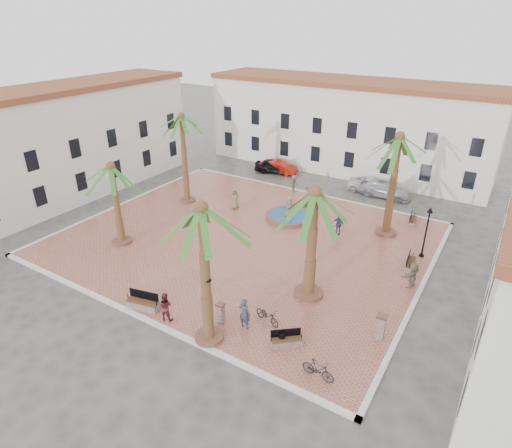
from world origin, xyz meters
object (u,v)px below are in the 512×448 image
object	(u,v)px
pedestrian_fountain_b	(338,224)
car_silver	(385,190)
bench_e	(410,264)
cyclist_b	(165,306)
pedestrian_north	(294,184)
car_red	(278,167)
lamppost_e	(428,224)
bollard_n	(309,194)
bench_s	(143,304)
cyclist_a	(245,313)
litter_bin	(282,338)
bicycle_a	(267,315)
palm_s	(202,224)
pedestrian_fountain_a	(235,199)
palm_sw	(112,176)
pedestrian_east	(413,275)
bollard_e	(381,326)
bicycle_b	(318,370)
bench_se	(286,341)
fountain	(289,216)
bollard_se	(221,312)
car_black	(275,166)
palm_ne	(398,148)
bench_ne	(412,221)
palm_e	(314,207)
palm_nw	(182,126)
lamppost_s	(208,296)

from	to	relation	value
pedestrian_fountain_b	car_silver	distance (m)	9.83
bench_e	cyclist_b	bearing A→B (deg)	135.61
pedestrian_north	car_red	world-z (taller)	pedestrian_north
lamppost_e	bollard_n	distance (m)	12.19
bench_s	cyclist_a	world-z (taller)	cyclist_a
litter_bin	bicycle_a	size ratio (longest dim) A/B	0.42
pedestrian_fountain_b	cyclist_a	bearing A→B (deg)	-81.75
palm_s	pedestrian_fountain_a	size ratio (longest dim) A/B	4.22
palm_s	car_red	xyz separation A→B (m)	(-9.87, 25.07, -6.21)
cyclist_a	pedestrian_fountain_a	xyz separation A→B (m)	(-9.42, 12.78, -0.00)
palm_sw	cyclist_b	distance (m)	11.16
palm_sw	pedestrian_east	bearing A→B (deg)	15.56
lamppost_e	cyclist_a	distance (m)	14.57
pedestrian_fountain_a	car_silver	xyz separation A→B (m)	(10.23, 10.04, -0.38)
palm_sw	bench_s	bearing A→B (deg)	-34.66
bollard_e	bicycle_b	xyz separation A→B (m)	(-1.62, -4.25, -0.27)
bench_se	fountain	bearing A→B (deg)	78.11
bollard_se	litter_bin	distance (m)	3.72
bicycle_b	car_black	size ratio (longest dim) A/B	0.39
bench_s	palm_ne	bearing A→B (deg)	48.68
pedestrian_fountain_b	palm_s	bearing A→B (deg)	-85.97
cyclist_b	car_silver	size ratio (longest dim) A/B	0.36
palm_s	cyclist_b	size ratio (longest dim) A/B	4.59
bench_s	lamppost_e	size ratio (longest dim) A/B	0.55
bollard_n	bollard_e	bearing A→B (deg)	-52.69
bicycle_a	pedestrian_east	xyz separation A→B (m)	(5.90, 7.72, 0.40)
bollard_se	bicycle_a	size ratio (longest dim) A/B	0.72
palm_ne	bench_s	xyz separation A→B (m)	(-9.18, -16.80, -6.51)
fountain	palm_sw	size ratio (longest dim) A/B	0.61
car_silver	car_red	bearing A→B (deg)	87.06
pedestrian_north	car_black	xyz separation A→B (m)	(-4.54, 4.25, -0.27)
bench_ne	bollard_n	size ratio (longest dim) A/B	1.23
palm_s	bollard_n	world-z (taller)	palm_s
palm_e	bench_e	world-z (taller)	palm_e
bollard_n	bicycle_a	distance (m)	17.54
bench_ne	lamppost_e	world-z (taller)	lamppost_e
lamppost_e	bicycle_b	size ratio (longest dim) A/B	2.27
pedestrian_fountain_a	car_black	bearing A→B (deg)	70.01
pedestrian_fountain_a	car_red	size ratio (longest dim) A/B	0.45
pedestrian_north	palm_e	bearing A→B (deg)	-142.74
pedestrian_fountain_a	car_silver	size ratio (longest dim) A/B	0.39
palm_nw	palm_sw	world-z (taller)	palm_nw
palm_e	palm_sw	bearing A→B (deg)	-174.77
bollard_n	car_silver	world-z (taller)	bollard_n
pedestrian_fountain_b	lamppost_s	bearing A→B (deg)	-85.60
palm_e	car_red	xyz separation A→B (m)	(-12.62, 18.75, -5.31)
palm_sw	palm_e	size ratio (longest dim) A/B	0.88
bench_e	bench_s	bearing A→B (deg)	130.92
pedestrian_north	pedestrian_east	bearing A→B (deg)	-120.20
palm_nw	palm_s	distance (m)	18.79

